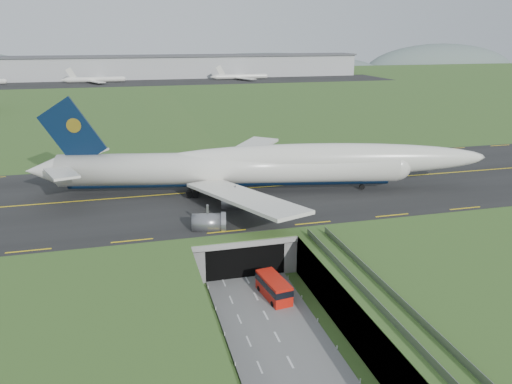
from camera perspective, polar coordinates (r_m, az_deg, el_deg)
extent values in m
plane|color=#375E25|center=(68.85, 0.42, -12.79)|extent=(900.00, 900.00, 0.00)
cube|color=gray|center=(67.38, 0.42, -10.59)|extent=(800.00, 800.00, 6.00)
cube|color=slate|center=(62.68, 2.28, -16.05)|extent=(12.00, 75.00, 0.20)
cube|color=black|center=(96.07, -4.71, 0.10)|extent=(800.00, 44.00, 0.18)
cube|color=gray|center=(83.24, -2.99, -3.07)|extent=(16.00, 22.00, 1.00)
cube|color=gray|center=(83.14, -7.71, -5.09)|extent=(2.00, 22.00, 6.00)
cube|color=gray|center=(85.72, 1.63, -4.22)|extent=(2.00, 22.00, 6.00)
cube|color=black|center=(79.84, -2.21, -6.31)|extent=(12.00, 12.00, 5.00)
cube|color=#A8A8A3|center=(73.19, -1.20, -5.95)|extent=(17.00, 0.50, 0.80)
cube|color=#A8A8A3|center=(55.26, 17.24, -14.95)|extent=(3.00, 53.00, 0.50)
cube|color=gray|center=(54.21, 16.01, -14.59)|extent=(0.06, 53.00, 1.00)
cube|color=gray|center=(55.56, 18.58, -13.99)|extent=(0.06, 53.00, 1.00)
cylinder|color=#A8A8A3|center=(58.63, 15.66, -16.24)|extent=(0.90, 0.90, 5.60)
cylinder|color=#A8A8A3|center=(67.63, 10.54, -10.99)|extent=(0.90, 0.90, 5.60)
cylinder|color=silver|center=(93.95, -2.93, 2.76)|extent=(63.34, 18.29, 5.97)
sphere|color=silver|center=(99.34, 15.70, 2.93)|extent=(6.88, 6.88, 5.85)
cone|color=silver|center=(99.89, -23.15, 2.24)|extent=(7.51, 6.84, 5.67)
ellipsoid|color=silver|center=(95.27, 7.43, 3.67)|extent=(63.82, 17.94, 6.27)
ellipsoid|color=black|center=(98.86, 15.22, 3.35)|extent=(4.61, 3.38, 2.09)
cylinder|color=black|center=(94.57, -2.91, 1.39)|extent=(59.56, 14.28, 2.51)
cube|color=silver|center=(108.68, -2.02, 4.30)|extent=(23.35, 25.30, 2.51)
cube|color=silver|center=(104.33, -19.11, 4.09)|extent=(9.75, 10.60, 0.96)
cube|color=silver|center=(79.93, -1.48, -0.59)|extent=(15.13, 28.56, 2.51)
cube|color=silver|center=(91.34, -21.36, 2.03)|extent=(6.97, 11.04, 0.96)
cube|color=black|center=(96.53, -20.24, 6.35)|extent=(11.74, 2.88, 13.19)
cylinder|color=gold|center=(96.16, -20.06, 7.18)|extent=(2.69, 1.15, 2.61)
cylinder|color=slate|center=(103.51, -2.58, 1.97)|extent=(5.36, 3.97, 3.08)
cylinder|color=slate|center=(113.01, -4.90, 3.25)|extent=(5.36, 3.97, 3.08)
cylinder|color=slate|center=(86.57, -2.39, -1.18)|extent=(5.36, 3.97, 3.08)
cylinder|color=slate|center=(77.41, -5.51, -3.55)|extent=(5.36, 3.97, 3.08)
cylinder|color=black|center=(98.56, 12.01, 0.59)|extent=(1.10, 0.66, 1.03)
cube|color=black|center=(95.12, -5.42, 0.38)|extent=(6.77, 7.50, 1.31)
cube|color=red|center=(69.82, 2.04, -10.86)|extent=(3.52, 7.18, 2.75)
cube|color=black|center=(69.56, 2.05, -10.46)|extent=(3.58, 7.27, 0.92)
cube|color=black|center=(70.37, 2.03, -11.68)|extent=(3.27, 6.70, 0.46)
cylinder|color=black|center=(68.09, 1.93, -12.68)|extent=(0.43, 0.86, 0.83)
cylinder|color=black|center=(71.74, 0.37, -10.99)|extent=(0.43, 0.86, 0.83)
cylinder|color=black|center=(68.99, 3.77, -12.28)|extent=(0.43, 0.86, 0.83)
cylinder|color=black|center=(72.60, 2.13, -10.63)|extent=(0.43, 0.86, 0.83)
cube|color=#B2B2B2|center=(358.33, -12.56, 13.72)|extent=(300.00, 22.00, 15.00)
cube|color=#4C4C51|center=(357.96, -12.64, 14.92)|extent=(302.00, 24.00, 1.20)
cube|color=black|center=(328.98, -12.22, 12.15)|extent=(320.00, 50.00, 0.08)
cylinder|color=silver|center=(333.83, -17.90, 12.14)|extent=(34.00, 3.20, 3.20)
cylinder|color=silver|center=(342.17, -1.72, 13.06)|extent=(34.00, 3.20, 3.20)
ellipsoid|color=slate|center=(507.34, 0.86, 13.14)|extent=(260.00, 91.00, 44.00)
ellipsoid|color=slate|center=(592.98, 20.32, 12.73)|extent=(180.00, 63.00, 60.00)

